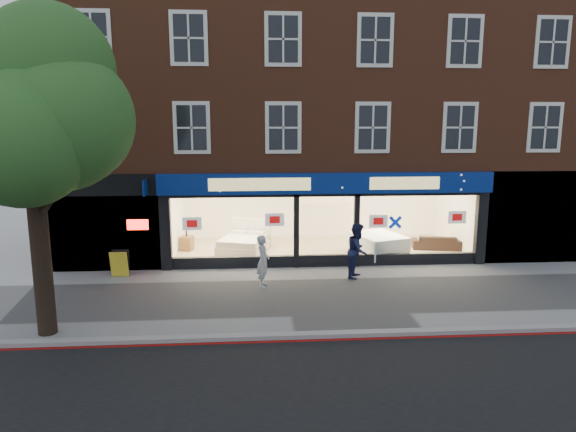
{
  "coord_description": "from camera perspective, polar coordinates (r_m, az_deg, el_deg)",
  "views": [
    {
      "loc": [
        -2.55,
        -14.19,
        5.02
      ],
      "look_at": [
        -1.38,
        2.5,
        1.91
      ],
      "focal_mm": 32.0,
      "sensor_mm": 36.0,
      "label": 1
    }
  ],
  "objects": [
    {
      "name": "mattress_stack",
      "position": [
        19.44,
        9.97,
        -3.14
      ],
      "size": [
        2.07,
        2.32,
        0.76
      ],
      "rotation": [
        0.0,
        0.0,
        0.33
      ],
      "color": "white",
      "rests_on": "showroom_floor"
    },
    {
      "name": "kerb_line",
      "position": [
        12.44,
        8.4,
        -13.38
      ],
      "size": [
        60.0,
        0.1,
        0.01
      ],
      "primitive_type": "cube",
      "color": "#8C0A07",
      "rests_on": "ground"
    },
    {
      "name": "building",
      "position": [
        21.34,
        2.91,
        14.94
      ],
      "size": [
        19.0,
        8.26,
        10.3
      ],
      "color": "brown",
      "rests_on": "ground"
    },
    {
      "name": "sofa",
      "position": [
        20.85,
        16.17,
        -2.79
      ],
      "size": [
        1.96,
        1.06,
        0.54
      ],
      "primitive_type": "imported",
      "rotation": [
        0.0,
        0.0,
        2.95
      ],
      "color": "black",
      "rests_on": "showroom_floor"
    },
    {
      "name": "bedside_table",
      "position": [
        20.19,
        -11.18,
        -2.99
      ],
      "size": [
        0.55,
        0.55,
        0.55
      ],
      "primitive_type": "cube",
      "rotation": [
        0.0,
        0.0,
        -0.26
      ],
      "color": "brown",
      "rests_on": "showroom_floor"
    },
    {
      "name": "pedestrian_blue",
      "position": [
        16.77,
        7.75,
        -3.82
      ],
      "size": [
        0.98,
        1.08,
        1.79
      ],
      "primitive_type": "imported",
      "rotation": [
        0.0,
        0.0,
        1.14
      ],
      "color": "#171C43",
      "rests_on": "ground"
    },
    {
      "name": "kerb_stone",
      "position": [
        12.59,
        8.2,
        -12.79
      ],
      "size": [
        60.0,
        0.25,
        0.12
      ],
      "primitive_type": "cube",
      "color": "gray",
      "rests_on": "ground"
    },
    {
      "name": "showroom_floor",
      "position": [
        20.23,
        3.35,
        -3.72
      ],
      "size": [
        11.0,
        4.5,
        0.1
      ],
      "primitive_type": "cube",
      "color": "tan",
      "rests_on": "ground"
    },
    {
      "name": "pedestrian_grey",
      "position": [
        15.72,
        -2.79,
        -5.04
      ],
      "size": [
        0.41,
        0.61,
        1.62
      ],
      "primitive_type": "imported",
      "rotation": [
        0.0,
        0.0,
        1.53
      ],
      "color": "#B7BABF",
      "rests_on": "ground"
    },
    {
      "name": "a_board",
      "position": [
        17.69,
        -18.18,
        -5.04
      ],
      "size": [
        0.57,
        0.37,
        0.87
      ],
      "primitive_type": "cube",
      "rotation": [
        0.0,
        0.0,
        0.0
      ],
      "color": "yellow",
      "rests_on": "ground"
    },
    {
      "name": "ground",
      "position": [
        15.27,
        5.89,
        -8.74
      ],
      "size": [
        120.0,
        120.0,
        0.0
      ],
      "primitive_type": "plane",
      "color": "gray",
      "rests_on": "ground"
    },
    {
      "name": "display_bed",
      "position": [
        19.75,
        -4.9,
        -3.0
      ],
      "size": [
        2.16,
        2.39,
        1.12
      ],
      "rotation": [
        0.0,
        0.0,
        -0.31
      ],
      "color": "beige",
      "rests_on": "showroom_floor"
    },
    {
      "name": "street_tree",
      "position": [
        12.99,
        -27.09,
        9.03
      ],
      "size": [
        4.0,
        3.2,
        6.6
      ],
      "color": "black",
      "rests_on": "ground"
    }
  ]
}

